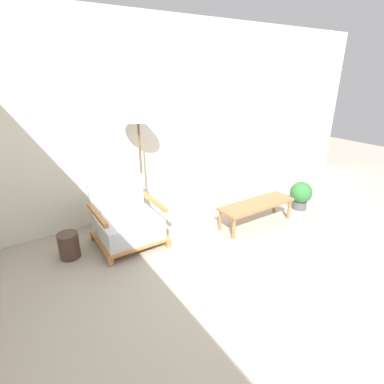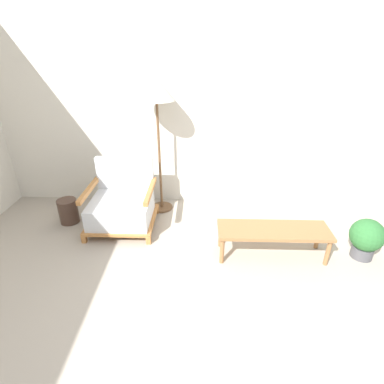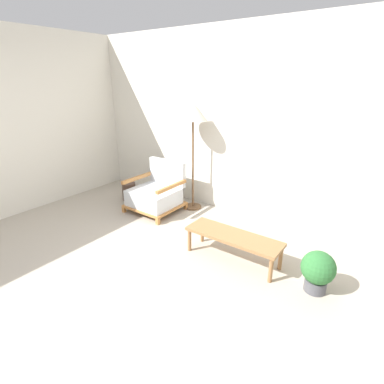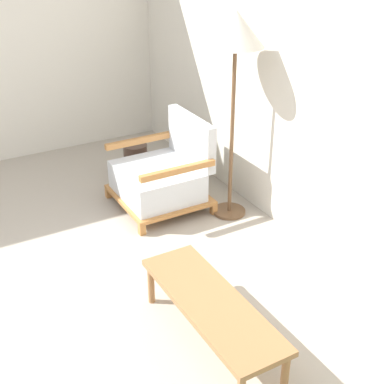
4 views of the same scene
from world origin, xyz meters
The scene contains 5 objects.
wall_back centered at (0.00, 2.38, 1.35)m, with size 8.00×0.06×2.70m.
armchair centered at (-1.05, 1.66, 0.28)m, with size 0.77×0.72×0.77m.
floor_lamp centered at (-0.64, 2.09, 1.46)m, with size 0.43×0.43×1.67m.
coffee_table centered at (0.62, 1.14, 0.28)m, with size 1.12×0.36×0.32m.
vase centered at (-1.74, 1.71, 0.15)m, with size 0.23×0.23×0.30m, color #473328.
Camera 4 is at (2.66, -0.14, 2.29)m, focal length 50.00 mm.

